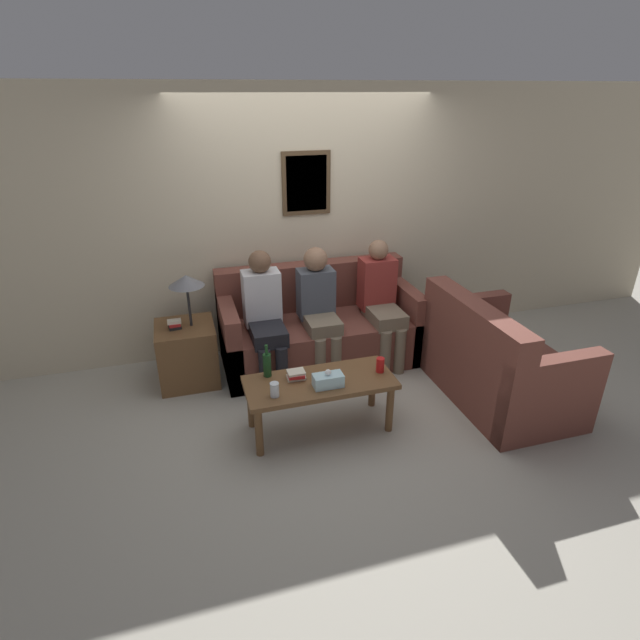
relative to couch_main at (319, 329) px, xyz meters
The scene contains 14 objects.
ground_plane 0.61m from the couch_main, 90.00° to the right, with size 16.00×16.00×0.00m, color #ADA899.
wall_back 1.08m from the couch_main, 90.00° to the left, with size 9.00×0.08×2.60m.
couch_main is the anchor object (origin of this frame).
couch_side 1.72m from the couch_main, 40.98° to the right, with size 0.86×1.38×0.94m.
coffee_table 1.17m from the couch_main, 105.83° to the right, with size 1.18×0.49×0.45m.
side_table_with_lamp 1.29m from the couch_main, behind, with size 0.53×0.53×1.05m.
wine_bottle 1.19m from the couch_main, 126.63° to the right, with size 0.07×0.07×0.28m.
drinking_glass 1.43m from the couch_main, 119.55° to the right, with size 0.07×0.07×0.11m.
book_stack 1.16m from the couch_main, 115.12° to the right, with size 0.15×0.13×0.07m.
soda_can 1.16m from the couch_main, 80.73° to the right, with size 0.07×0.07×0.12m.
tissue_box 1.26m from the couch_main, 102.97° to the right, with size 0.23×0.12×0.15m.
person_left 0.69m from the couch_main, 161.23° to the right, with size 0.34×0.61×1.22m.
person_middle 0.39m from the couch_main, 105.56° to the right, with size 0.34×0.57×1.20m.
person_right 0.70m from the couch_main, 14.70° to the right, with size 0.34×0.63×1.21m.
Camera 1 is at (-1.26, -3.81, 2.53)m, focal length 28.00 mm.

